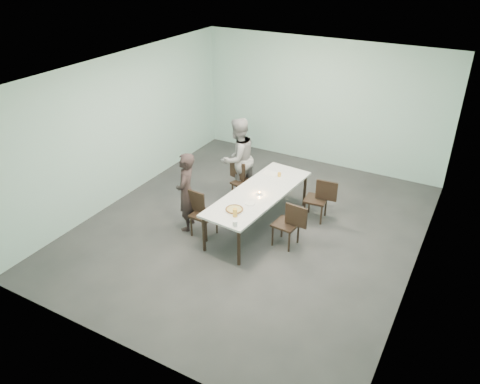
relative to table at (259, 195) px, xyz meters
The scene contains 16 objects.
ground 0.71m from the table, 129.84° to the right, with size 7.00×7.00×0.00m, color #333335.
room_shell 1.34m from the table, 129.84° to the right, with size 6.02×7.02×3.01m.
table is the anchor object (origin of this frame).
chair_near_left 1.14m from the table, 138.32° to the right, with size 0.62×0.44×0.87m.
chair_far_left 1.10m from the table, 136.43° to the left, with size 0.65×0.52×0.87m.
chair_near_right 0.87m from the table, 21.39° to the right, with size 0.63×0.46×0.87m.
chair_far_right 1.25m from the table, 40.86° to the left, with size 0.63×0.46×0.87m.
diner_near 1.36m from the table, 149.59° to the right, with size 0.56×0.37×1.55m, color black.
diner_far 1.32m from the table, 136.62° to the left, with size 0.85×0.66×1.75m, color gray.
pizza 0.80m from the table, 95.08° to the right, with size 0.34×0.34×0.04m.
side_plate 0.46m from the table, 83.19° to the right, with size 0.18×0.18×0.01m, color white.
beer_glass 0.98m from the table, 87.79° to the right, with size 0.08×0.08×0.15m, color gold.
water_tumbler 1.24m from the table, 81.65° to the right, with size 0.08×0.08×0.09m, color silver.
tealight 0.11m from the table, 57.08° to the right, with size 0.06×0.06×0.05m.
amber_tumbler 0.79m from the table, 85.75° to the left, with size 0.07×0.07×0.08m, color gold.
menu 0.84m from the table, 100.69° to the left, with size 0.30×0.22×0.01m, color silver.
Camera 1 is at (3.50, -6.77, 4.95)m, focal length 35.00 mm.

